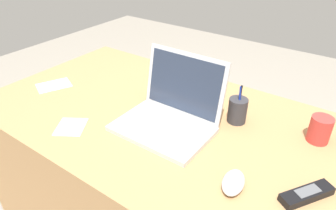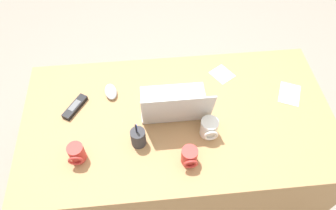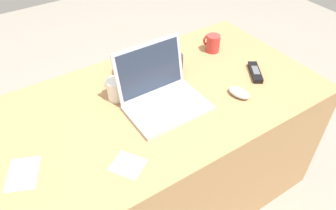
% 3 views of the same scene
% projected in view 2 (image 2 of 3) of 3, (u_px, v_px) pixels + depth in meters
% --- Properties ---
extents(ground_plane, '(6.00, 6.00, 0.00)m').
position_uv_depth(ground_plane, '(176.00, 175.00, 2.16)').
color(ground_plane, gray).
extents(desk, '(1.58, 0.84, 0.71)m').
position_uv_depth(desk, '(177.00, 150.00, 1.88)').
color(desk, tan).
rests_on(desk, ground).
extents(laptop, '(0.34, 0.29, 0.25)m').
position_uv_depth(laptop, '(175.00, 105.00, 1.57)').
color(laptop, silver).
rests_on(laptop, desk).
extents(computer_mouse, '(0.08, 0.12, 0.03)m').
position_uv_depth(computer_mouse, '(111.00, 92.00, 1.67)').
color(computer_mouse, silver).
rests_on(computer_mouse, desk).
extents(coffee_mug_white, '(0.08, 0.10, 0.10)m').
position_uv_depth(coffee_mug_white, '(209.00, 128.00, 1.49)').
color(coffee_mug_white, white).
rests_on(coffee_mug_white, desk).
extents(coffee_mug_tall, '(0.07, 0.09, 0.09)m').
position_uv_depth(coffee_mug_tall, '(189.00, 157.00, 1.41)').
color(coffee_mug_tall, '#C63833').
rests_on(coffee_mug_tall, desk).
extents(coffee_mug_spare, '(0.07, 0.08, 0.09)m').
position_uv_depth(coffee_mug_spare, '(77.00, 154.00, 1.42)').
color(coffee_mug_spare, '#C63833').
rests_on(coffee_mug_spare, desk).
extents(cordless_phone, '(0.12, 0.16, 0.03)m').
position_uv_depth(cordless_phone, '(75.00, 107.00, 1.61)').
color(cordless_phone, black).
rests_on(cordless_phone, desk).
extents(pen_holder, '(0.07, 0.07, 0.15)m').
position_uv_depth(pen_holder, '(138.00, 137.00, 1.46)').
color(pen_holder, '#333338').
rests_on(pen_holder, desk).
extents(paper_note_near_laptop, '(0.15, 0.15, 0.00)m').
position_uv_depth(paper_note_near_laptop, '(222.00, 74.00, 1.76)').
color(paper_note_near_laptop, white).
rests_on(paper_note_near_laptop, desk).
extents(paper_note_left, '(0.16, 0.18, 0.00)m').
position_uv_depth(paper_note_left, '(290.00, 94.00, 1.68)').
color(paper_note_left, white).
rests_on(paper_note_left, desk).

